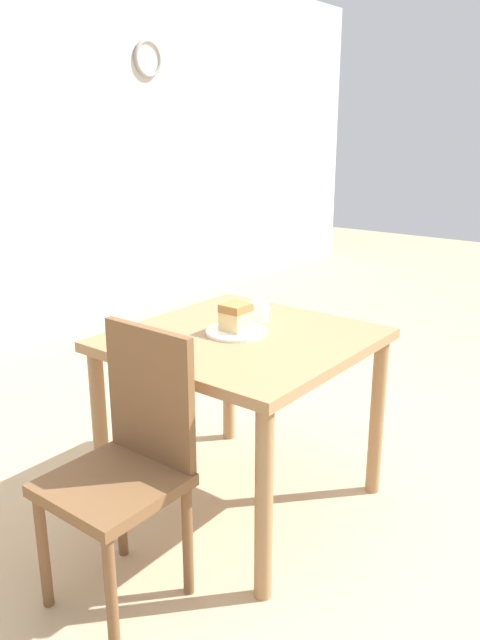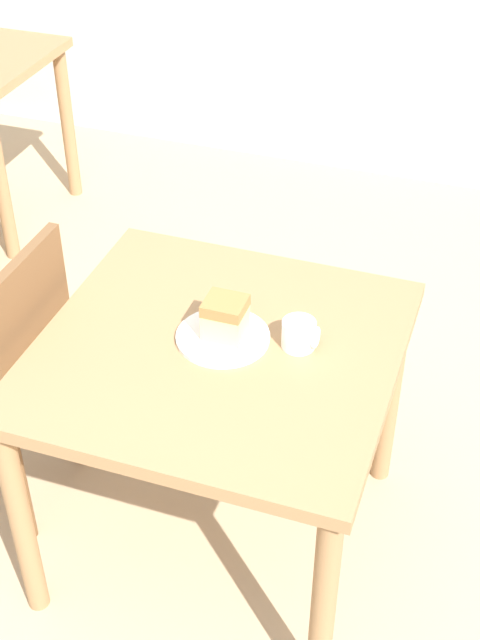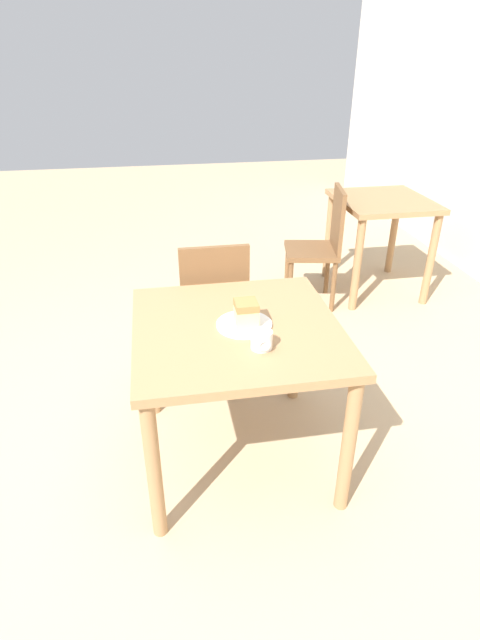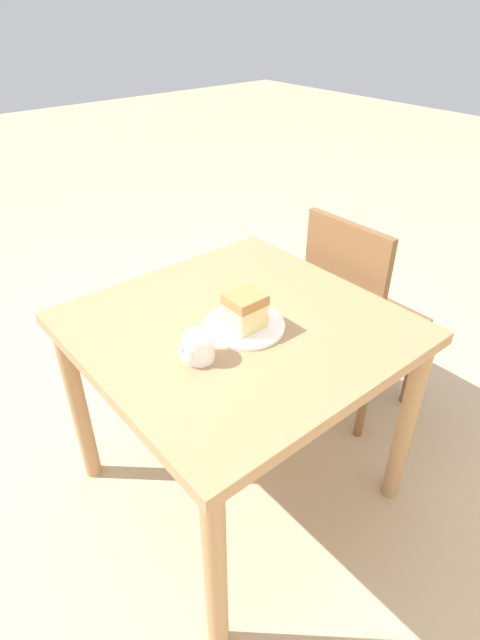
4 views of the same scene
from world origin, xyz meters
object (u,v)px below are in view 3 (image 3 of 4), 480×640
object	(u,v)px
plate	(244,324)
cake_slice	(246,313)
coffee_mug	(262,340)
chair_far_corner	(321,244)
dining_table_far	(381,217)
dining_table_near	(237,347)
chair_near_window	(213,309)

from	to	relation	value
plate	cake_slice	xyz separation A→B (m)	(0.00, 0.01, 0.06)
coffee_mug	plate	bearing A→B (deg)	-169.59
cake_slice	coffee_mug	distance (m)	0.19
chair_far_corner	plate	bearing A→B (deg)	-18.68
dining_table_far	chair_far_corner	world-z (taller)	chair_far_corner
cake_slice	coffee_mug	size ratio (longest dim) A/B	1.11
dining_table_near	chair_near_window	distance (m)	0.66
chair_far_corner	plate	xyz separation A→B (m)	(1.57, -0.88, 0.25)
dining_table_near	coffee_mug	distance (m)	0.25
plate	cake_slice	bearing A→B (deg)	61.27
dining_table_far	chair_far_corner	xyz separation A→B (m)	(0.15, -0.53, -0.13)
dining_table_near	dining_table_far	world-z (taller)	dining_table_far
cake_slice	plate	bearing A→B (deg)	-118.73
chair_far_corner	coffee_mug	distance (m)	1.97
dining_table_near	coffee_mug	bearing A→B (deg)	18.89
plate	cake_slice	size ratio (longest dim) A/B	2.30
chair_near_window	coffee_mug	bearing A→B (deg)	96.52
chair_near_window	coffee_mug	xyz separation A→B (m)	(0.84, 0.10, 0.29)
dining_table_far	plate	bearing A→B (deg)	-39.39
dining_table_near	cake_slice	world-z (taller)	cake_slice
coffee_mug	chair_near_window	bearing A→B (deg)	-173.48
dining_table_far	chair_near_window	size ratio (longest dim) A/B	0.85
dining_table_near	plate	bearing A→B (deg)	85.78
plate	cake_slice	world-z (taller)	cake_slice
chair_near_window	dining_table_near	bearing A→B (deg)	92.52
cake_slice	dining_table_near	bearing A→B (deg)	-99.45
coffee_mug	dining_table_far	bearing A→B (deg)	144.29
chair_far_corner	plate	size ratio (longest dim) A/B	3.73
plate	dining_table_near	bearing A→B (deg)	-94.22
plate	chair_near_window	bearing A→B (deg)	-174.68
chair_near_window	coffee_mug	world-z (taller)	chair_near_window
chair_far_corner	plate	distance (m)	1.82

